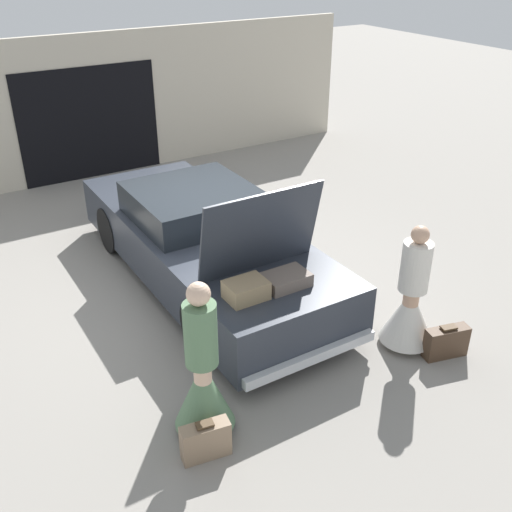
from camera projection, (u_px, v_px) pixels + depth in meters
name	position (u px, v px, depth m)	size (l,w,h in m)	color
ground_plane	(206.00, 279.00, 8.72)	(40.00, 40.00, 0.00)	gray
garage_wall_back	(87.00, 108.00, 11.80)	(12.00, 0.14, 2.80)	beige
car	(204.00, 242.00, 8.44)	(1.89, 5.16, 1.92)	#2D333D
person_left	(203.00, 381.00, 5.80)	(0.61, 0.61, 1.72)	beige
person_right	(410.00, 305.00, 7.09)	(0.65, 0.65, 1.59)	tan
suitcase_beside_left_person	(206.00, 441.00, 5.68)	(0.50, 0.24, 0.41)	#8C7259
suitcase_beside_right_person	(446.00, 342.00, 7.05)	(0.55, 0.29, 0.42)	#473323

